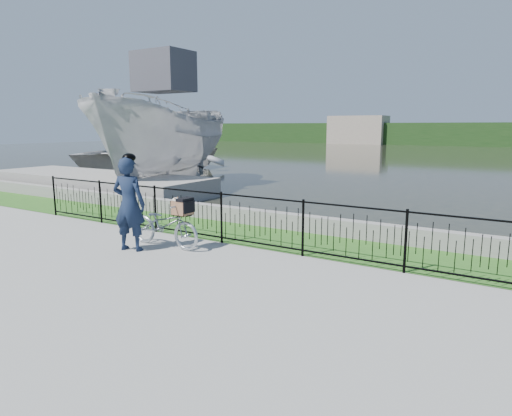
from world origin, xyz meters
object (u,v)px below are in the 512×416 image
Objects in this scene: bicycle_rig at (165,224)px; cyclist at (129,203)px; dock at (97,183)px; boat_near at (166,140)px; boat_far at (144,155)px.

cyclist reaches higher than bicycle_rig.
boat_near is at bearing 55.98° from dock.
dock is 4.94× the size of cyclist.
boat_near is at bearing 132.64° from bicycle_rig.
cyclist is at bearing -51.48° from boat_near.
boat_far is at bearing 137.04° from bicycle_rig.
bicycle_rig is 16.89m from boat_far.
boat_far is (-5.77, 4.35, -1.00)m from boat_near.
dock is 9.47m from cyclist.
bicycle_rig is 0.19× the size of boat_far.
boat_near is at bearing 128.52° from cyclist.
dock is at bearing -124.02° from boat_near.
cyclist is 0.20× the size of boat_near.
boat_near is (1.58, 2.34, 1.63)m from dock.
boat_far is (-4.19, 6.69, 0.63)m from dock.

